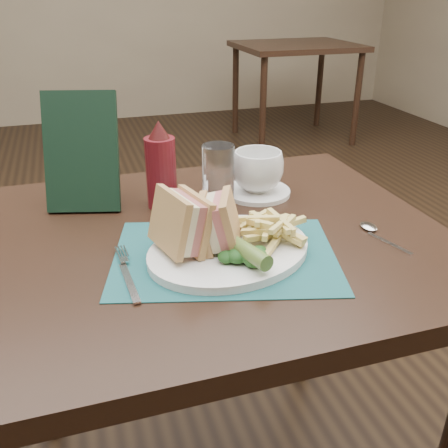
{
  "coord_description": "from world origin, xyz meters",
  "views": [
    {
      "loc": [
        -0.23,
        -1.32,
        1.19
      ],
      "look_at": [
        0.01,
        -0.56,
        0.8
      ],
      "focal_mm": 40.0,
      "sensor_mm": 36.0,
      "label": 1
    }
  ],
  "objects_px": {
    "sandwich_half_b": "(206,221)",
    "ketchup_bottle": "(161,165)",
    "table_bg_right": "(294,93)",
    "saucer": "(257,192)",
    "coffee_cup": "(258,171)",
    "table_main": "(212,381)",
    "plate": "(229,250)",
    "check_presenter": "(81,152)",
    "placemat": "(225,256)",
    "drinking_glass": "(218,175)",
    "sandwich_half_a": "(169,225)"
  },
  "relations": [
    {
      "from": "table_main",
      "to": "sandwich_half_a",
      "type": "distance_m",
      "value": 0.46
    },
    {
      "from": "table_main",
      "to": "ketchup_bottle",
      "type": "bearing_deg",
      "value": 112.01
    },
    {
      "from": "drinking_glass",
      "to": "ketchup_bottle",
      "type": "xyz_separation_m",
      "value": [
        -0.12,
        0.02,
        0.03
      ]
    },
    {
      "from": "plate",
      "to": "drinking_glass",
      "type": "height_order",
      "value": "drinking_glass"
    },
    {
      "from": "sandwich_half_b",
      "to": "drinking_glass",
      "type": "xyz_separation_m",
      "value": [
        0.08,
        0.21,
        -0.0
      ]
    },
    {
      "from": "table_bg_right",
      "to": "ketchup_bottle",
      "type": "height_order",
      "value": "ketchup_bottle"
    },
    {
      "from": "ketchup_bottle",
      "to": "coffee_cup",
      "type": "bearing_deg",
      "value": 0.78
    },
    {
      "from": "ketchup_bottle",
      "to": "check_presenter",
      "type": "relative_size",
      "value": 0.76
    },
    {
      "from": "table_main",
      "to": "sandwich_half_a",
      "type": "height_order",
      "value": "sandwich_half_a"
    },
    {
      "from": "coffee_cup",
      "to": "table_bg_right",
      "type": "bearing_deg",
      "value": 63.46
    },
    {
      "from": "saucer",
      "to": "coffee_cup",
      "type": "height_order",
      "value": "coffee_cup"
    },
    {
      "from": "table_main",
      "to": "check_presenter",
      "type": "height_order",
      "value": "check_presenter"
    },
    {
      "from": "plate",
      "to": "table_bg_right",
      "type": "bearing_deg",
      "value": 45.15
    },
    {
      "from": "placemat",
      "to": "coffee_cup",
      "type": "height_order",
      "value": "coffee_cup"
    },
    {
      "from": "sandwich_half_a",
      "to": "ketchup_bottle",
      "type": "height_order",
      "value": "ketchup_bottle"
    },
    {
      "from": "plate",
      "to": "check_presenter",
      "type": "relative_size",
      "value": 1.22
    },
    {
      "from": "table_bg_right",
      "to": "sandwich_half_b",
      "type": "relative_size",
      "value": 9.43
    },
    {
      "from": "table_bg_right",
      "to": "ketchup_bottle",
      "type": "bearing_deg",
      "value": -120.03
    },
    {
      "from": "table_main",
      "to": "placemat",
      "type": "bearing_deg",
      "value": -90.17
    },
    {
      "from": "sandwich_half_b",
      "to": "ketchup_bottle",
      "type": "bearing_deg",
      "value": 120.52
    },
    {
      "from": "table_bg_right",
      "to": "placemat",
      "type": "relative_size",
      "value": 2.32
    },
    {
      "from": "table_bg_right",
      "to": "sandwich_half_a",
      "type": "bearing_deg",
      "value": -118.49
    },
    {
      "from": "placemat",
      "to": "sandwich_half_b",
      "type": "distance_m",
      "value": 0.07
    },
    {
      "from": "sandwich_half_b",
      "to": "ketchup_bottle",
      "type": "relative_size",
      "value": 0.51
    },
    {
      "from": "table_main",
      "to": "saucer",
      "type": "bearing_deg",
      "value": 45.22
    },
    {
      "from": "placemat",
      "to": "check_presenter",
      "type": "bearing_deg",
      "value": 125.82
    },
    {
      "from": "plate",
      "to": "check_presenter",
      "type": "bearing_deg",
      "value": 109.03
    },
    {
      "from": "plate",
      "to": "coffee_cup",
      "type": "height_order",
      "value": "coffee_cup"
    },
    {
      "from": "table_main",
      "to": "drinking_glass",
      "type": "xyz_separation_m",
      "value": [
        0.06,
        0.13,
        0.44
      ]
    },
    {
      "from": "drinking_glass",
      "to": "placemat",
      "type": "bearing_deg",
      "value": -104.01
    },
    {
      "from": "drinking_glass",
      "to": "check_presenter",
      "type": "height_order",
      "value": "check_presenter"
    },
    {
      "from": "table_main",
      "to": "plate",
      "type": "height_order",
      "value": "plate"
    },
    {
      "from": "plate",
      "to": "check_presenter",
      "type": "distance_m",
      "value": 0.39
    },
    {
      "from": "placemat",
      "to": "table_bg_right",
      "type": "bearing_deg",
      "value": 63.0
    },
    {
      "from": "plate",
      "to": "drinking_glass",
      "type": "bearing_deg",
      "value": 59.96
    },
    {
      "from": "plate",
      "to": "coffee_cup",
      "type": "distance_m",
      "value": 0.29
    },
    {
      "from": "sandwich_half_b",
      "to": "drinking_glass",
      "type": "bearing_deg",
      "value": 90.29
    },
    {
      "from": "saucer",
      "to": "ketchup_bottle",
      "type": "distance_m",
      "value": 0.23
    },
    {
      "from": "plate",
      "to": "sandwich_half_a",
      "type": "relative_size",
      "value": 2.77
    },
    {
      "from": "placemat",
      "to": "drinking_glass",
      "type": "height_order",
      "value": "drinking_glass"
    },
    {
      "from": "sandwich_half_b",
      "to": "check_presenter",
      "type": "relative_size",
      "value": 0.39
    },
    {
      "from": "table_bg_right",
      "to": "coffee_cup",
      "type": "xyz_separation_m",
      "value": [
        -1.37,
        -2.74,
        0.43
      ]
    },
    {
      "from": "sandwich_half_b",
      "to": "placemat",
      "type": "bearing_deg",
      "value": -8.08
    },
    {
      "from": "table_main",
      "to": "coffee_cup",
      "type": "height_order",
      "value": "coffee_cup"
    },
    {
      "from": "sandwich_half_a",
      "to": "coffee_cup",
      "type": "relative_size",
      "value": 0.94
    },
    {
      "from": "sandwich_half_b",
      "to": "coffee_cup",
      "type": "distance_m",
      "value": 0.3
    },
    {
      "from": "sandwich_half_a",
      "to": "placemat",
      "type": "bearing_deg",
      "value": -20.75
    },
    {
      "from": "table_main",
      "to": "ketchup_bottle",
      "type": "xyz_separation_m",
      "value": [
        -0.06,
        0.15,
        0.47
      ]
    },
    {
      "from": "table_bg_right",
      "to": "ketchup_bottle",
      "type": "relative_size",
      "value": 4.84
    },
    {
      "from": "check_presenter",
      "to": "coffee_cup",
      "type": "bearing_deg",
      "value": 7.53
    }
  ]
}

